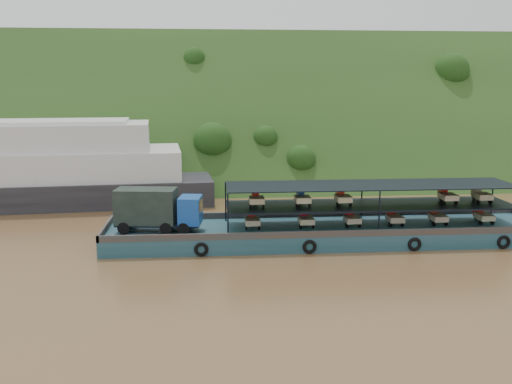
{
  "coord_description": "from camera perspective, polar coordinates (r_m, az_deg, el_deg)",
  "views": [
    {
      "loc": [
        -6.15,
        -45.3,
        12.46
      ],
      "look_at": [
        -2.0,
        3.0,
        3.2
      ],
      "focal_mm": 40.0,
      "sensor_mm": 36.0,
      "label": 1
    }
  ],
  "objects": [
    {
      "name": "hillside",
      "position": [
        82.48,
        -0.58,
        2.12
      ],
      "size": [
        140.0,
        39.6,
        39.6
      ],
      "primitive_type": "cube",
      "rotation": [
        0.79,
        0.0,
        0.0
      ],
      "color": "#1B3513",
      "rests_on": "ground"
    },
    {
      "name": "cargo_barge",
      "position": [
        45.9,
        5.78,
        -3.55
      ],
      "size": [
        35.0,
        7.18,
        4.54
      ],
      "color": "#134045",
      "rests_on": "ground"
    },
    {
      "name": "ground",
      "position": [
        47.38,
        2.73,
        -4.44
      ],
      "size": [
        160.0,
        160.0,
        0.0
      ],
      "primitive_type": "plane",
      "color": "brown",
      "rests_on": "ground"
    },
    {
      "name": "passenger_ferry",
      "position": [
        64.7,
        -24.04,
        2.16
      ],
      "size": [
        43.8,
        14.41,
        8.71
      ],
      "rotation": [
        0.0,
        0.0,
        0.09
      ],
      "color": "black",
      "rests_on": "ground"
    }
  ]
}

